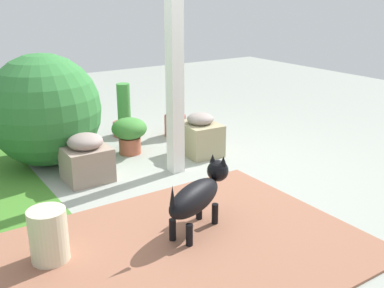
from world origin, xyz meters
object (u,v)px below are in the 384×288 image
object	(u,v)px
terracotta_pot_broad	(129,132)
ceramic_urn	(49,236)
stone_planter_mid	(86,159)
terracotta_pot_tall	(124,117)
stone_planter_nearest	(200,136)
round_shrub	(44,110)
dog	(198,194)
terracotta_pot_spiky	(175,112)
porch_pillar	(174,33)

from	to	relation	value
terracotta_pot_broad	ceramic_urn	distance (m)	2.07
stone_planter_mid	terracotta_pot_tall	bearing A→B (deg)	-40.51
stone_planter_nearest	round_shrub	xyz separation A→B (m)	(0.62, 1.41, 0.35)
round_shrub	terracotta_pot_tall	xyz separation A→B (m)	(0.41, -1.04, -0.32)
terracotta_pot_tall	dog	distance (m)	2.44
stone_planter_nearest	stone_planter_mid	bearing A→B (deg)	89.76
terracotta_pot_spiky	dog	distance (m)	2.29
porch_pillar	dog	distance (m)	1.55
stone_planter_nearest	terracotta_pot_tall	world-z (taller)	terracotta_pot_tall
porch_pillar	round_shrub	distance (m)	1.49
ceramic_urn	stone_planter_mid	bearing A→B (deg)	-31.67
ceramic_urn	dog	bearing A→B (deg)	-100.99
porch_pillar	stone_planter_mid	bearing A→B (deg)	71.32
porch_pillar	terracotta_pot_broad	xyz separation A→B (m)	(0.70, 0.14, -1.06)
ceramic_urn	terracotta_pot_spiky	bearing A→B (deg)	-48.68
terracotta_pot_broad	porch_pillar	bearing A→B (deg)	-168.88
terracotta_pot_tall	ceramic_urn	bearing A→B (deg)	143.87
round_shrub	stone_planter_nearest	bearing A→B (deg)	-113.86
round_shrub	terracotta_pot_spiky	distance (m)	1.56
round_shrub	terracotta_pot_tall	size ratio (longest dim) A/B	1.75
stone_planter_mid	terracotta_pot_spiky	xyz separation A→B (m)	(0.69, -1.38, 0.08)
round_shrub	terracotta_pot_tall	bearing A→B (deg)	-68.31
porch_pillar	stone_planter_nearest	distance (m)	1.22
stone_planter_nearest	ceramic_urn	xyz separation A→B (m)	(-1.13, 1.96, -0.02)
round_shrub	dog	size ratio (longest dim) A/B	1.58
stone_planter_mid	ceramic_urn	xyz separation A→B (m)	(-1.14, 0.70, -0.02)
round_shrub	stone_planter_mid	bearing A→B (deg)	-165.61
terracotta_pot_broad	stone_planter_mid	bearing A→B (deg)	123.74
terracotta_pot_spiky	stone_planter_mid	bearing A→B (deg)	116.62
terracotta_pot_broad	ceramic_urn	xyz separation A→B (m)	(-1.57, 1.35, -0.05)
terracotta_pot_broad	dog	world-z (taller)	dog
stone_planter_nearest	round_shrub	world-z (taller)	round_shrub
terracotta_pot_broad	dog	distance (m)	1.80
terracotta_pot_tall	ceramic_urn	distance (m)	2.69
stone_planter_nearest	terracotta_pot_tall	xyz separation A→B (m)	(1.04, 0.37, 0.02)
stone_planter_mid	round_shrub	bearing A→B (deg)	14.39
porch_pillar	terracotta_pot_spiky	distance (m)	1.51
terracotta_pot_broad	stone_planter_nearest	bearing A→B (deg)	-126.02
porch_pillar	terracotta_pot_broad	bearing A→B (deg)	11.12
terracotta_pot_spiky	terracotta_pot_tall	bearing A→B (deg)	55.29
terracotta_pot_broad	terracotta_pot_spiky	xyz separation A→B (m)	(0.26, -0.73, 0.06)
dog	stone_planter_mid	bearing A→B (deg)	12.97
terracotta_pot_tall	stone_planter_mid	bearing A→B (deg)	139.49
stone_planter_mid	terracotta_pot_tall	distance (m)	1.36
round_shrub	terracotta_pot_broad	world-z (taller)	round_shrub
terracotta_pot_tall	terracotta_pot_spiky	bearing A→B (deg)	-124.71
terracotta_pot_broad	terracotta_pot_tall	bearing A→B (deg)	-21.31
round_shrub	terracotta_pot_broad	xyz separation A→B (m)	(-0.19, -0.81, -0.32)
porch_pillar	stone_planter_nearest	size ratio (longest dim) A/B	5.53
dog	stone_planter_nearest	bearing A→B (deg)	-35.41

